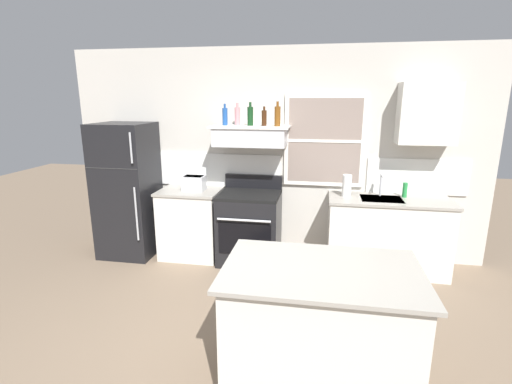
% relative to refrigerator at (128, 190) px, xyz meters
% --- Properties ---
extents(ground_plane, '(16.00, 16.00, 0.00)m').
position_rel_refrigerator_xyz_m(ground_plane, '(1.90, -1.84, -0.88)').
color(ground_plane, '#7A6651').
extents(back_wall, '(5.40, 0.11, 2.70)m').
position_rel_refrigerator_xyz_m(back_wall, '(1.93, 0.39, 0.47)').
color(back_wall, beige).
rests_on(back_wall, ground_plane).
extents(refrigerator, '(0.70, 0.72, 1.76)m').
position_rel_refrigerator_xyz_m(refrigerator, '(0.00, 0.00, 0.00)').
color(refrigerator, black).
rests_on(refrigerator, ground_plane).
extents(counter_left_of_stove, '(0.79, 0.63, 0.91)m').
position_rel_refrigerator_xyz_m(counter_left_of_stove, '(0.85, 0.06, -0.43)').
color(counter_left_of_stove, silver).
rests_on(counter_left_of_stove, ground_plane).
extents(toaster, '(0.30, 0.20, 0.19)m').
position_rel_refrigerator_xyz_m(toaster, '(0.91, 0.05, 0.13)').
color(toaster, silver).
rests_on(toaster, counter_left_of_stove).
extents(stove_range, '(0.76, 0.69, 1.09)m').
position_rel_refrigerator_xyz_m(stove_range, '(1.65, 0.02, -0.42)').
color(stove_range, black).
rests_on(stove_range, ground_plane).
extents(range_hood_shelf, '(0.96, 0.52, 0.24)m').
position_rel_refrigerator_xyz_m(range_hood_shelf, '(1.65, 0.12, 0.74)').
color(range_hood_shelf, silver).
extents(bottle_blue_liqueur, '(0.07, 0.07, 0.26)m').
position_rel_refrigerator_xyz_m(bottle_blue_liqueur, '(1.33, 0.10, 0.97)').
color(bottle_blue_liqueur, '#1E478C').
rests_on(bottle_blue_liqueur, range_hood_shelf).
extents(bottle_rose_pink, '(0.07, 0.07, 0.27)m').
position_rel_refrigerator_xyz_m(bottle_rose_pink, '(1.48, 0.15, 0.98)').
color(bottle_rose_pink, '#C67F84').
rests_on(bottle_rose_pink, range_hood_shelf).
extents(bottle_dark_green_wine, '(0.07, 0.07, 0.28)m').
position_rel_refrigerator_xyz_m(bottle_dark_green_wine, '(1.65, 0.11, 0.98)').
color(bottle_dark_green_wine, '#143819').
rests_on(bottle_dark_green_wine, range_hood_shelf).
extents(bottle_brown_stout, '(0.06, 0.06, 0.23)m').
position_rel_refrigerator_xyz_m(bottle_brown_stout, '(1.82, 0.10, 0.96)').
color(bottle_brown_stout, '#381E0F').
rests_on(bottle_brown_stout, range_hood_shelf).
extents(bottle_amber_wine, '(0.07, 0.07, 0.29)m').
position_rel_refrigerator_xyz_m(bottle_amber_wine, '(1.99, 0.07, 0.98)').
color(bottle_amber_wine, brown).
rests_on(bottle_amber_wine, range_hood_shelf).
extents(counter_right_with_sink, '(1.43, 0.63, 0.91)m').
position_rel_refrigerator_xyz_m(counter_right_with_sink, '(3.35, 0.06, -0.43)').
color(counter_right_with_sink, silver).
rests_on(counter_right_with_sink, ground_plane).
extents(sink_faucet, '(0.03, 0.17, 0.28)m').
position_rel_refrigerator_xyz_m(sink_faucet, '(3.25, 0.16, 0.20)').
color(sink_faucet, silver).
rests_on(sink_faucet, counter_right_with_sink).
extents(paper_towel_roll, '(0.11, 0.11, 0.27)m').
position_rel_refrigerator_xyz_m(paper_towel_roll, '(2.84, 0.06, 0.16)').
color(paper_towel_roll, white).
rests_on(paper_towel_roll, counter_right_with_sink).
extents(dish_soap_bottle, '(0.06, 0.06, 0.18)m').
position_rel_refrigerator_xyz_m(dish_soap_bottle, '(3.53, 0.16, 0.12)').
color(dish_soap_bottle, '#268C3F').
rests_on(dish_soap_bottle, counter_right_with_sink).
extents(kitchen_island, '(1.40, 0.90, 0.91)m').
position_rel_refrigerator_xyz_m(kitchen_island, '(2.56, -1.99, -0.42)').
color(kitchen_island, silver).
rests_on(kitchen_island, ground_plane).
extents(upper_cabinet_right, '(0.64, 0.32, 0.70)m').
position_rel_refrigerator_xyz_m(upper_cabinet_right, '(3.70, 0.20, 1.02)').
color(upper_cabinet_right, silver).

